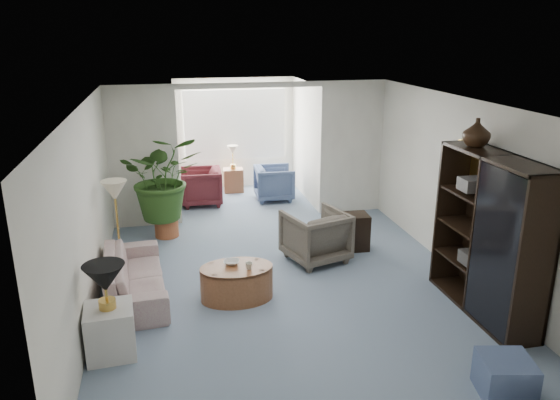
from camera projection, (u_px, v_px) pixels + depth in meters
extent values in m
plane|color=#7F91A8|center=(289.00, 290.00, 7.27)|extent=(6.00, 6.00, 0.00)
plane|color=#7F91A8|center=(244.00, 201.00, 11.09)|extent=(2.60, 2.60, 0.00)
cube|color=white|center=(143.00, 158.00, 9.30)|extent=(1.20, 0.12, 2.50)
cube|color=white|center=(352.00, 148.00, 10.07)|extent=(1.20, 0.12, 2.50)
cube|color=white|center=(251.00, 85.00, 9.32)|extent=(2.60, 0.12, 0.10)
cube|color=white|center=(235.00, 125.00, 11.67)|extent=(2.20, 0.02, 1.50)
cube|color=white|center=(235.00, 125.00, 11.64)|extent=(2.20, 0.02, 1.50)
cube|color=beige|center=(471.00, 161.00, 7.16)|extent=(0.04, 0.50, 0.40)
imported|color=#BFB3A2|center=(134.00, 276.00, 7.07)|extent=(0.88, 1.95, 0.56)
cube|color=silver|center=(110.00, 331.00, 5.77)|extent=(0.54, 0.54, 0.56)
cone|color=black|center=(105.00, 278.00, 5.58)|extent=(0.44, 0.44, 0.30)
cone|color=#F3E6C1|center=(114.00, 191.00, 7.41)|extent=(0.36, 0.36, 0.28)
cylinder|color=brown|center=(237.00, 283.00, 6.99)|extent=(1.13, 1.13, 0.45)
imported|color=silver|center=(231.00, 262.00, 7.00)|extent=(0.25, 0.25, 0.05)
imported|color=beige|center=(249.00, 266.00, 6.85)|extent=(0.11, 0.11, 0.09)
imported|color=#696153|center=(316.00, 236.00, 8.13)|extent=(1.05, 1.07, 0.78)
cube|color=black|center=(352.00, 232.00, 8.58)|extent=(0.50, 0.41, 0.58)
cube|color=black|center=(489.00, 236.00, 6.48)|extent=(0.48, 1.79, 1.99)
imported|color=black|center=(477.00, 132.00, 6.59)|extent=(0.34, 0.34, 0.35)
cube|color=slate|center=(505.00, 377.00, 5.15)|extent=(0.57, 0.57, 0.38)
cylinder|color=#A55530|center=(167.00, 227.00, 9.14)|extent=(0.40, 0.40, 0.32)
imported|color=#2C521C|center=(163.00, 177.00, 8.87)|extent=(1.30, 1.13, 1.45)
imported|color=slate|center=(274.00, 183.00, 11.07)|extent=(0.81, 0.78, 0.70)
imported|color=#571E24|center=(201.00, 187.00, 10.76)|extent=(0.84, 0.82, 0.74)
cube|color=brown|center=(233.00, 180.00, 11.65)|extent=(0.43, 0.34, 0.51)
cube|color=#2A2724|center=(505.00, 280.00, 6.14)|extent=(0.30, 0.26, 0.16)
cube|color=#3B3835|center=(474.00, 257.00, 6.74)|extent=(0.30, 0.26, 0.16)
cube|color=#555350|center=(473.00, 184.00, 6.66)|extent=(0.30, 0.26, 0.16)
cube|color=#332B27|center=(511.00, 203.00, 5.95)|extent=(0.30, 0.26, 0.16)
cube|color=#4D4A47|center=(496.00, 235.00, 6.25)|extent=(0.30, 0.26, 0.16)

